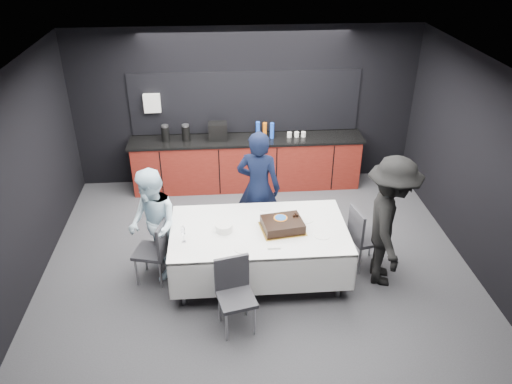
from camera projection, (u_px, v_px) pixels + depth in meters
The scene contains 18 objects.
ground at pixel (257, 258), 7.28m from camera, with size 6.00×6.00×0.00m, color #3C3C41.
room_shell at pixel (257, 141), 6.36m from camera, with size 6.04×5.04×2.82m.
kitchenette at pixel (246, 158), 8.93m from camera, with size 4.10×0.64×2.05m.
party_table at pixel (259, 237), 6.61m from camera, with size 2.32×1.32×0.78m.
cake_assembly at pixel (283, 225), 6.50m from camera, with size 0.61×0.53×0.17m.
plate_stack at pixel (224, 228), 6.48m from camera, with size 0.22×0.22×0.10m, color white.
loose_plate_near at pixel (242, 249), 6.14m from camera, with size 0.18×0.18×0.01m, color white.
loose_plate_right_a at pixel (305, 219), 6.73m from camera, with size 0.22×0.22×0.01m, color white.
loose_plate_right_b at pixel (322, 235), 6.40m from camera, with size 0.21×0.21×0.01m, color white.
loose_plate_far at pixel (266, 208), 6.99m from camera, with size 0.18×0.18×0.01m, color white.
fork_pile at pixel (274, 246), 6.18m from camera, with size 0.16×0.10×0.02m, color white.
champagne_flute at pixel (183, 231), 6.21m from camera, with size 0.06×0.06×0.22m.
chair_left at pixel (156, 247), 6.60m from camera, with size 0.51×0.51×0.92m.
chair_right at pixel (362, 234), 6.87m from camera, with size 0.50×0.50×0.92m.
chair_near at pixel (234, 289), 5.87m from camera, with size 0.50×0.50×0.92m.
person_center at pixel (258, 188), 7.28m from camera, with size 0.65×0.43×1.78m, color black.
person_left at pixel (153, 225), 6.60m from camera, with size 0.77×0.60×1.58m, color #C3E4F6.
person_right at pixel (389, 222), 6.43m from camera, with size 1.18×0.68×1.83m, color black.
Camera 1 is at (-0.46, -5.83, 4.43)m, focal length 35.00 mm.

